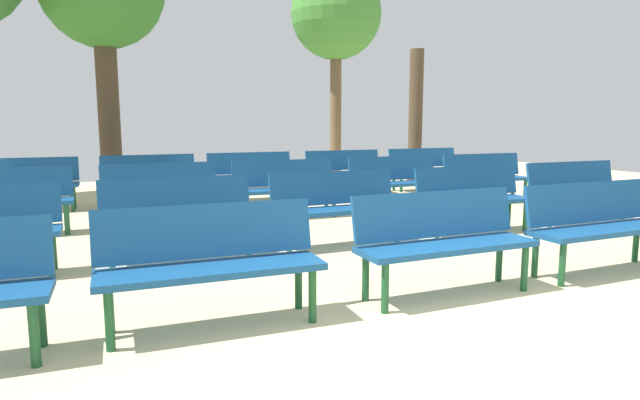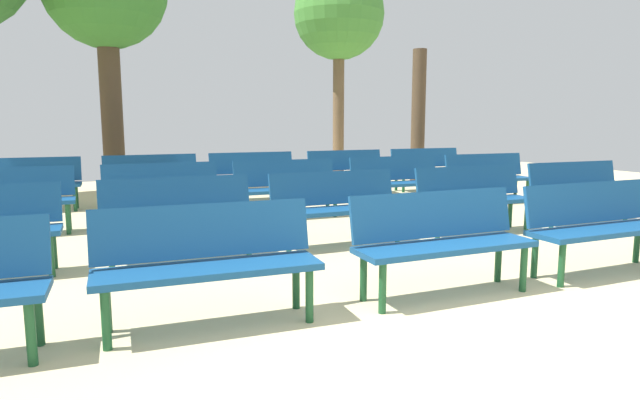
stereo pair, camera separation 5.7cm
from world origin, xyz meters
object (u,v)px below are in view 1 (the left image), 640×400
bench_r1_c4 (576,188)px  bench_r3_c0 (25,181)px  bench_r0_c2 (443,236)px  bench_r1_c3 (472,195)px  bench_r3_c1 (150,176)px  bench_r2_c0 (5,197)px  bench_r2_c2 (286,185)px  bench_r3_c2 (251,172)px  bench_r3_c3 (345,169)px  bench_r0_c3 (598,221)px  bench_r2_c1 (161,190)px  bench_r2_c4 (486,175)px  tree_3 (336,16)px  bench_r1_c2 (337,203)px  bench_r2_c3 (396,179)px  bench_r3_c4 (425,166)px  bench_r0_c1 (210,257)px  tree_2 (416,117)px  bench_r1_c1 (179,213)px

bench_r1_c4 → bench_r3_c0: 8.56m
bench_r0_c2 → bench_r1_c3: size_ratio=1.00×
bench_r3_c1 → bench_r2_c0: bearing=-135.0°
bench_r2_c2 → bench_r3_c0: 4.27m
bench_r3_c2 → bench_r3_c3: size_ratio=1.01×
bench_r0_c3 → bench_r2_c1: 5.51m
bench_r2_c0 → bench_r2_c2: 3.77m
bench_r1_c3 → bench_r2_c4: size_ratio=0.99×
bench_r2_c1 → tree_3: (5.37, 4.85, 3.60)m
bench_r1_c2 → tree_3: (3.71, 7.03, 3.60)m
bench_r1_c2 → bench_r2_c0: size_ratio=1.00×
bench_r2_c3 → bench_r3_c4: bearing=47.5°
bench_r2_c1 → bench_r2_c0: bearing=179.2°
bench_r3_c4 → bench_r2_c2: bearing=-150.1°
bench_r3_c1 → bench_r1_c4: bearing=-36.0°
bench_r0_c3 → bench_r0_c1: bearing=178.1°
bench_r3_c2 → tree_2: bearing=16.6°
bench_r2_c3 → bench_r0_c1: bearing=-133.0°
bench_r3_c1 → tree_3: 6.95m
bench_r0_c1 → tree_2: tree_2 is taller
bench_r2_c3 → bench_r2_c4: size_ratio=1.00×
bench_r3_c3 → bench_r3_c2: bearing=178.5°
bench_r2_c0 → bench_r1_c2: bearing=-30.2°
bench_r0_c3 → bench_r3_c4: (2.39, 5.90, 0.00)m
bench_r3_c0 → bench_r3_c1: same height
bench_r1_c1 → bench_r3_c3: (4.09, 3.71, 0.00)m
bench_r1_c2 → bench_r3_c3: (2.25, 3.86, 0.00)m
bench_r1_c3 → bench_r1_c2: bearing=179.7°
bench_r2_c1 → bench_r3_c0: 2.75m
bench_r2_c3 → bench_r3_c1: bearing=153.1°
bench_r2_c4 → bench_r1_c1: bearing=-158.8°
bench_r0_c2 → bench_r1_c2: same height
bench_r0_c2 → bench_r2_c3: size_ratio=0.99×
bench_r2_c4 → bench_r3_c1: bearing=162.1°
bench_r1_c4 → tree_2: bearing=84.9°
bench_r0_c2 → bench_r0_c3: same height
bench_r1_c2 → bench_r2_c2: 1.98m
bench_r2_c1 → bench_r2_c3: (3.78, -0.28, 0.00)m
bench_r2_c0 → bench_r3_c4: bearing=13.1°
bench_r3_c0 → bench_r3_c4: same height
bench_r0_c2 → bench_r2_c2: (0.22, 4.00, 0.00)m
bench_r2_c4 → bench_r3_c1: (-5.48, 2.39, 0.00)m
bench_r1_c1 → bench_r3_c2: (2.16, 3.88, 0.00)m
bench_r2_c0 → bench_r2_c1: bearing=-1.4°
bench_r1_c4 → bench_r1_c3: bearing=-178.3°
bench_r1_c4 → bench_r3_c0: same height
bench_r1_c3 → bench_r2_c2: bearing=134.1°
bench_r1_c2 → bench_r3_c3: same height
bench_r3_c2 → tree_3: tree_3 is taller
bench_r0_c1 → bench_r2_c0: 4.44m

